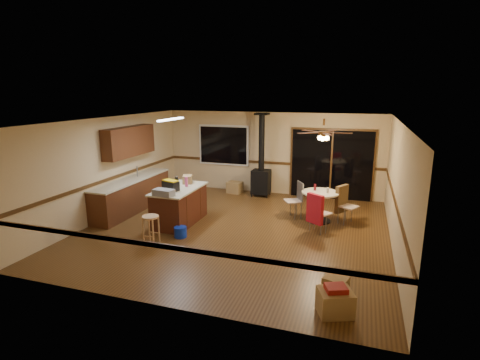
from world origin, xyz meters
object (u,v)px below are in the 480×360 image
at_px(blue_bucket, 180,232).
at_px(chair_right, 342,199).
at_px(toolbox_black, 171,186).
at_px(chair_near, 316,209).
at_px(kitchen_island, 179,205).
at_px(bar_stool, 151,230).
at_px(box_under_window, 235,187).
at_px(box_corner_b, 336,286).
at_px(chair_left, 297,196).
at_px(box_corner_a, 335,302).
at_px(dining_table, 320,201).
at_px(toolbox_grey, 164,192).
at_px(wood_stove, 261,173).

relative_size(blue_bucket, chair_right, 0.41).
height_order(toolbox_black, chair_near, toolbox_black).
height_order(kitchen_island, bar_stool, kitchen_island).
distance_m(box_under_window, box_corner_b, 6.49).
height_order(toolbox_black, chair_left, toolbox_black).
xyz_separation_m(chair_left, box_corner_a, (1.30, -4.20, -0.40)).
relative_size(blue_bucket, dining_table, 0.31).
relative_size(toolbox_black, chair_left, 0.74).
xyz_separation_m(chair_right, box_corner_a, (0.15, -4.19, -0.41)).
relative_size(chair_near, chair_right, 1.00).
height_order(toolbox_grey, chair_left, toolbox_grey).
distance_m(toolbox_grey, blue_bucket, 0.99).
bearing_deg(toolbox_grey, kitchen_island, 88.70).
bearing_deg(kitchen_island, toolbox_grey, -91.30).
relative_size(kitchen_island, dining_table, 1.81).
bearing_deg(blue_bucket, box_under_window, 90.74).
bearing_deg(kitchen_island, blue_bucket, -62.36).
bearing_deg(wood_stove, kitchen_island, -113.09).
relative_size(dining_table, chair_left, 1.68).
relative_size(wood_stove, chair_left, 4.57).
relative_size(chair_near, box_under_window, 1.52).
relative_size(kitchen_island, blue_bucket, 5.82).
height_order(bar_stool, box_under_window, bar_stool).
relative_size(dining_table, box_under_window, 2.02).
height_order(wood_stove, bar_stool, wood_stove).
bearing_deg(bar_stool, blue_bucket, 53.28).
height_order(box_under_window, box_corner_a, box_corner_a).
bearing_deg(blue_bucket, box_corner_a, -29.28).
bearing_deg(box_corner_a, box_corner_b, 93.14).
height_order(toolbox_grey, chair_near, toolbox_grey).
xyz_separation_m(kitchen_island, blue_bucket, (0.45, -0.87, -0.33)).
distance_m(toolbox_grey, chair_near, 3.53).
height_order(toolbox_grey, box_under_window, toolbox_grey).
bearing_deg(bar_stool, chair_left, 45.71).
relative_size(bar_stool, chair_right, 0.92).
bearing_deg(blue_bucket, dining_table, 35.38).
bearing_deg(dining_table, toolbox_grey, -150.48).
xyz_separation_m(box_corner_a, box_corner_b, (-0.03, 0.57, -0.04)).
xyz_separation_m(dining_table, chair_right, (0.54, 0.14, 0.06)).
xyz_separation_m(kitchen_island, dining_table, (3.34, 1.18, 0.08)).
bearing_deg(chair_right, box_corner_b, -88.12).
xyz_separation_m(kitchen_island, toolbox_black, (-0.09, -0.25, 0.56)).
relative_size(wood_stove, chair_near, 3.60).
height_order(blue_bucket, dining_table, dining_table).
height_order(toolbox_grey, blue_bucket, toolbox_grey).
height_order(wood_stove, toolbox_grey, wood_stove).
bearing_deg(toolbox_black, box_under_window, 81.68).
height_order(bar_stool, box_corner_a, bar_stool).
bearing_deg(chair_right, toolbox_grey, -152.36).
distance_m(blue_bucket, chair_left, 3.20).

